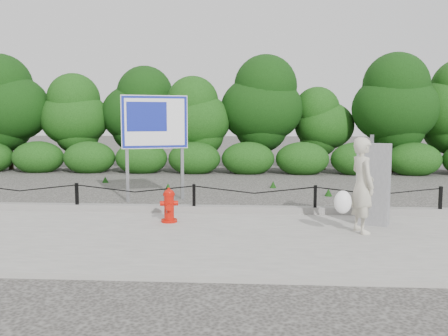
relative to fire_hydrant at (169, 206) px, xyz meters
name	(u,v)px	position (x,y,z in m)	size (l,w,h in m)	color
ground	(194,216)	(0.36, 0.93, -0.39)	(90.00, 90.00, 0.00)	#2D2B28
sidewalk	(179,238)	(0.36, -1.07, -0.35)	(14.00, 4.00, 0.08)	gray
curb	(194,209)	(0.36, 0.98, -0.24)	(14.00, 0.22, 0.14)	slate
chain_barrier	(194,195)	(0.36, 0.93, 0.06)	(10.06, 0.06, 0.60)	black
treeline	(229,108)	(0.58, 9.84, 2.07)	(20.50, 3.51, 4.44)	black
fire_hydrant	(169,206)	(0.00, 0.00, 0.00)	(0.36, 0.38, 0.66)	#BA1107
pedestrian	(361,186)	(3.44, -0.59, 0.49)	(0.76, 0.68, 1.64)	beige
utility_cabinet	(373,184)	(3.81, 0.08, 0.44)	(0.65, 0.53, 1.66)	gray
advertising_sign	(155,127)	(-0.85, 2.76, 1.44)	(1.54, 0.64, 2.60)	slate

